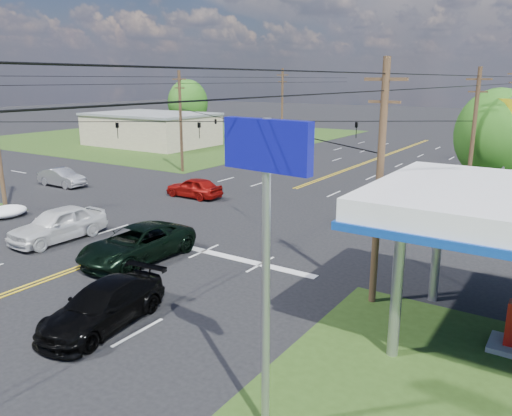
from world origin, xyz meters
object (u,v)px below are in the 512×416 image
Objects in this scene: tree_right_a at (496,135)px; tree_far_l at (188,103)px; pole_se at (379,182)px; pole_left_far at (282,108)px; pole_right_far at (511,116)px; pickup_dkgreen at (137,244)px; polesign_se at (266,193)px; pole_nw at (181,120)px; suv_black at (103,305)px; sedan_silver at (62,177)px; pickup_white at (58,224)px; pole_ne at (473,137)px; retail_nw at (151,130)px.

tree_right_a is 0.94× the size of tree_far_l.
pole_se is 0.95× the size of pole_left_far.
pole_se is at bearing -92.73° from tree_right_a.
pole_right_far is 1.63× the size of pickup_dkgreen.
pole_right_far is 1.27× the size of polesign_se.
pole_nw reaches higher than tree_right_a.
pole_nw is 1.20× the size of polesign_se.
suv_black is at bearing -99.54° from pole_right_far.
sedan_silver is at bearing 154.85° from pickup_dkgreen.
tree_far_l reaches higher than sedan_silver.
pickup_white is 1.20× the size of sedan_silver.
pole_left_far reaches higher than tree_right_a.
polesign_se is (11.86, -6.94, 5.36)m from pickup_dkgreen.
pole_right_far is at bearing 90.00° from pole_ne.
pole_right_far reaches higher than polesign_se.
tree_far_l reaches higher than polesign_se.
tree_far_l is at bearing 156.50° from tree_right_a.
pickup_dkgreen is (14.58, -19.81, -4.06)m from pole_nw.
pickup_white is (-6.01, -0.15, 0.07)m from pickup_dkgreen.
tree_right_a reaches higher than suv_black.
pole_left_far reaches higher than pole_ne.
suv_black reaches higher than sedan_silver.
pole_ne is 26.66m from suv_black.
pole_nw is at bearing 114.87° from pickup_white.
retail_nw is 2.60× the size of pickup_dkgreen.
retail_nw is 45.21m from tree_right_a.
pickup_dkgreen is (31.58, -32.81, -1.15)m from retail_nw.
pole_se is 1.20× the size of polesign_se.
pole_nw reaches higher than pickup_white.
pole_ne is 2.10× the size of sedan_silver.
pickup_dkgreen is 1.15× the size of suv_black.
pole_nw reaches higher than polesign_se.
sedan_silver is (-3.80, -29.76, -4.42)m from pole_left_far.
pole_right_far is (0.00, 19.00, 0.25)m from pole_ne.
pole_ne reaches higher than polesign_se.
pole_ne is 26.78m from polesign_se.
suv_black is (37.56, -48.26, -4.42)m from tree_far_l.
pole_ne is 1.20× the size of polesign_se.
pole_se reaches higher than pickup_dkgreen.
pole_ne is at bearing -71.71° from sedan_silver.
pole_ne is at bearing 61.09° from pickup_dkgreen.
pole_se is at bearing -35.79° from retail_nw.
tree_far_l is (-2.00, 10.00, 3.19)m from retail_nw.
pole_se is 60.88m from tree_far_l.
polesign_se is at bearing -91.09° from tree_right_a.
retail_nw is 3.00× the size of suv_black.
pole_left_far reaches higher than pole_se.
pole_left_far is at bearing 120.02° from polesign_se.
pole_se is at bearing -34.70° from pole_nw.
retail_nw is 2.03× the size of polesign_se.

